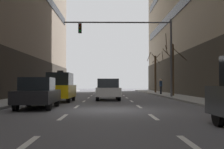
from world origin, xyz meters
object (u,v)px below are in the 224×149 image
taxi_driving_0 (60,87)px  street_tree_2 (155,72)px  traffic_signal_0 (139,42)px  street_tree_1 (173,67)px  pedestrian_0 (161,85)px  car_driving_2 (38,93)px  car_driving_1 (108,90)px

taxi_driving_0 → street_tree_2: street_tree_2 is taller
taxi_driving_0 → traffic_signal_0: 8.63m
street_tree_2 → taxi_driving_0: bearing=-119.1°
street_tree_1 → street_tree_2: size_ratio=1.13×
traffic_signal_0 → street_tree_2: (3.41, 12.15, -2.18)m
traffic_signal_0 → street_tree_1: traffic_signal_0 is taller
street_tree_1 → pedestrian_0: size_ratio=3.63×
street_tree_1 → street_tree_2: 10.06m
pedestrian_0 → traffic_signal_0: bearing=-115.3°
car_driving_2 → street_tree_2: street_tree_2 is taller
car_driving_1 → street_tree_1: street_tree_1 is taller
car_driving_1 → street_tree_2: bearing=67.5°
taxi_driving_0 → street_tree_1: 11.79m
car_driving_1 → street_tree_1: size_ratio=0.74×
car_driving_2 → pedestrian_0: size_ratio=2.56×
car_driving_1 → street_tree_1: 7.94m
car_driving_1 → street_tree_2: street_tree_2 is taller
car_driving_2 → traffic_signal_0: traffic_signal_0 is taller
taxi_driving_0 → car_driving_2: taxi_driving_0 is taller
street_tree_2 → pedestrian_0: bearing=-93.5°
car_driving_2 → traffic_signal_0: size_ratio=0.45×
car_driving_2 → pedestrian_0: pedestrian_0 is taller
traffic_signal_0 → street_tree_1: size_ratio=1.57×
taxi_driving_0 → street_tree_2: 19.48m
taxi_driving_0 → car_driving_1: (3.31, 2.19, -0.20)m
pedestrian_0 → street_tree_1: bearing=-86.0°
street_tree_2 → traffic_signal_0: bearing=-105.7°
pedestrian_0 → car_driving_1: bearing=-122.3°
traffic_signal_0 → street_tree_2: traffic_signal_0 is taller
car_driving_1 → traffic_signal_0: 5.57m
street_tree_1 → pedestrian_0: bearing=94.0°
traffic_signal_0 → pedestrian_0: bearing=64.7°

